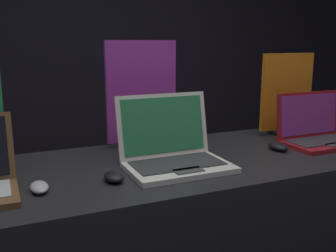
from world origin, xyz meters
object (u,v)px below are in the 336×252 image
mouse_middle (114,177)px  laptop_back (318,132)px  promo_stand_back (287,96)px  laptop_middle (173,150)px  promo_stand_middle (142,96)px  mouse_front (39,187)px  mouse_back (278,146)px

mouse_middle → laptop_back: size_ratio=0.26×
mouse_middle → promo_stand_back: 1.13m
laptop_middle → promo_stand_middle: promo_stand_middle is taller
promo_stand_back → mouse_middle: bearing=-161.4°
mouse_front → laptop_middle: bearing=8.0°
mouse_middle → laptop_back: bearing=6.1°
mouse_front → laptop_middle: laptop_middle is taller
mouse_back → promo_stand_middle: bearing=147.7°
laptop_middle → mouse_middle: (-0.27, -0.08, -0.05)m
mouse_back → promo_stand_back: promo_stand_back is taller
mouse_middle → promo_stand_middle: promo_stand_middle is taller
promo_stand_middle → promo_stand_back: promo_stand_middle is taller
promo_stand_middle → laptop_back: (0.79, -0.32, -0.18)m
promo_stand_middle → laptop_back: 0.87m
mouse_front → mouse_middle: mouse_middle is taller
mouse_front → laptop_back: bearing=4.6°
mouse_front → laptop_back: 1.31m
mouse_front → promo_stand_middle: (0.52, 0.42, 0.22)m
promo_stand_middle → mouse_back: (0.53, -0.34, -0.22)m
laptop_middle → mouse_back: 0.54m
laptop_back → promo_stand_back: 0.28m
promo_stand_middle → mouse_back: size_ratio=4.24×
mouse_front → mouse_back: size_ratio=0.92×
laptop_middle → mouse_middle: 0.28m
laptop_back → mouse_back: laptop_back is taller
laptop_middle → mouse_back: size_ratio=3.41×
mouse_front → laptop_back: laptop_back is taller
laptop_back → mouse_back: (-0.26, -0.02, -0.04)m
mouse_front → mouse_middle: (0.25, -0.01, 0.00)m
laptop_back → mouse_back: bearing=-175.8°
mouse_back → promo_stand_back: size_ratio=0.27×
mouse_middle → laptop_back: laptop_back is taller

